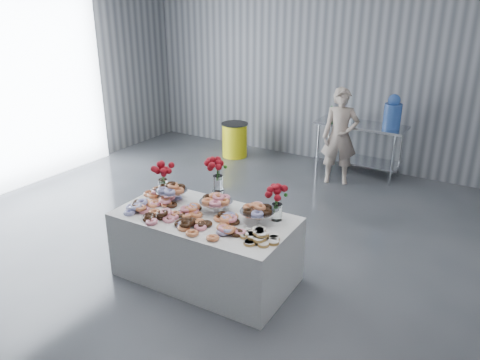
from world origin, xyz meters
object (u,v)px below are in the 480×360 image
object	(u,v)px
display_table	(206,247)
water_jug	(393,113)
person	(340,136)
trash_barrel	(235,140)
prep_table	(359,140)

from	to	relation	value
display_table	water_jug	world-z (taller)	water_jug
display_table	water_jug	distance (m)	4.17
person	trash_barrel	xyz separation A→B (m)	(-2.17, 0.22, -0.46)
person	trash_barrel	bearing A→B (deg)	152.43
display_table	person	world-z (taller)	person
water_jug	trash_barrel	xyz separation A→B (m)	(-2.83, -0.33, -0.82)
display_table	prep_table	size ratio (longest dim) A/B	1.27
display_table	water_jug	bearing A→B (deg)	78.09
water_jug	person	distance (m)	0.93
display_table	person	bearing A→B (deg)	86.87
prep_table	water_jug	size ratio (longest dim) A/B	2.71
water_jug	prep_table	bearing A→B (deg)	180.00
water_jug	person	size ratio (longest dim) A/B	0.35
prep_table	trash_barrel	distance (m)	2.37
prep_table	person	bearing A→B (deg)	-105.91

